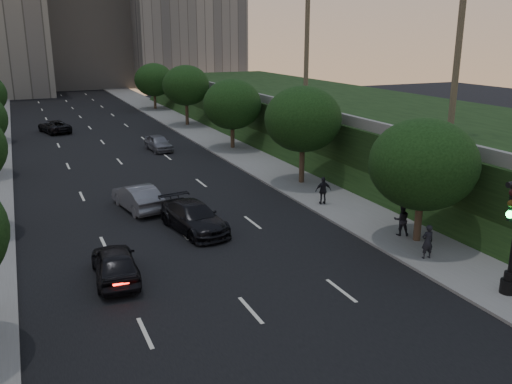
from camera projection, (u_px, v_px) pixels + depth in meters
name	position (u px, v px, depth m)	size (l,w,h in m)	color
road_surface	(124.00, 167.00, 42.31)	(16.00, 140.00, 0.02)	black
sidewalk_right	(245.00, 155.00, 46.27)	(4.50, 140.00, 0.15)	slate
embankment	(374.00, 127.00, 48.53)	(18.00, 90.00, 4.00)	black
parapet_wall	(290.00, 105.00, 44.57)	(0.35, 90.00, 0.70)	slate
office_block_mid	(80.00, 18.00, 104.18)	(22.00, 18.00, 26.00)	gray
tree_right_a	(423.00, 164.00, 25.87)	(5.20, 5.20, 6.24)	#38281C
tree_right_b	(303.00, 119.00, 36.26)	(5.20, 5.20, 6.74)	#38281C
tree_right_c	(232.00, 104.00, 47.81)	(5.20, 5.20, 6.24)	#38281C
tree_right_d	(186.00, 85.00, 59.96)	(5.20, 5.20, 6.74)	#38281C
tree_right_e	(154.00, 80.00, 73.26)	(5.20, 5.20, 6.24)	#38281C
sedan_near_left	(115.00, 263.00, 22.77)	(1.77, 4.39, 1.50)	black
sedan_mid_left	(137.00, 197.00, 31.88)	(1.62, 4.65, 1.53)	#595A61
sedan_far_left	(54.00, 126.00, 56.76)	(2.21, 4.80, 1.33)	black
sedan_near_right	(194.00, 217.00, 28.42)	(2.10, 5.18, 1.50)	black
sedan_far_right	(158.00, 143.00, 48.09)	(1.65, 4.09, 1.40)	slate
pedestrian_a	(427.00, 242.00, 24.55)	(0.59, 0.39, 1.61)	black
pedestrian_b	(402.00, 220.00, 27.39)	(0.80, 0.62, 1.64)	black
pedestrian_c	(323.00, 190.00, 32.45)	(0.98, 0.41, 1.67)	black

